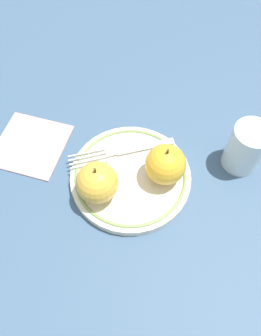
# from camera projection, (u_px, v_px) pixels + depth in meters

# --- Properties ---
(ground_plane) EXTENTS (2.00, 2.00, 0.00)m
(ground_plane) POSITION_uv_depth(u_px,v_px,m) (135.00, 187.00, 0.55)
(ground_plane) COLOR #38536E
(plate) EXTENTS (0.20, 0.20, 0.02)m
(plate) POSITION_uv_depth(u_px,v_px,m) (131.00, 177.00, 0.55)
(plate) COLOR beige
(plate) RESTS_ON ground_plane
(apple_red_whole) EXTENTS (0.07, 0.07, 0.07)m
(apple_red_whole) POSITION_uv_depth(u_px,v_px,m) (165.00, 164.00, 0.51)
(apple_red_whole) COLOR gold
(apple_red_whole) RESTS_ON plate
(apple_second_whole) EXTENTS (0.07, 0.07, 0.07)m
(apple_second_whole) POSITION_uv_depth(u_px,v_px,m) (97.00, 183.00, 0.50)
(apple_second_whole) COLOR gold
(apple_second_whole) RESTS_ON plate
(fork) EXTENTS (0.14, 0.15, 0.00)m
(fork) POSITION_uv_depth(u_px,v_px,m) (125.00, 151.00, 0.57)
(fork) COLOR silver
(fork) RESTS_ON plate
(drinking_glass) EXTENTS (0.06, 0.06, 0.09)m
(drinking_glass) POSITION_uv_depth(u_px,v_px,m) (246.00, 148.00, 0.54)
(drinking_glass) COLOR silver
(drinking_glass) RESTS_ON ground_plane
(napkin_folded) EXTENTS (0.14, 0.14, 0.01)m
(napkin_folded) POSITION_uv_depth(u_px,v_px,m) (31.00, 144.00, 0.59)
(napkin_folded) COLOR #C19492
(napkin_folded) RESTS_ON ground_plane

